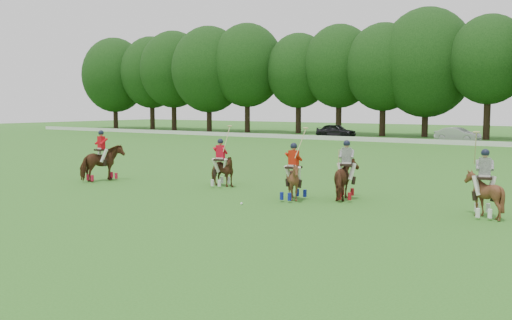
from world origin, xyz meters
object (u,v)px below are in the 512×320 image
Objects in this scene: car_mid at (458,135)px; polo_stripe_a at (346,178)px; polo_stripe_b at (484,193)px; polo_red_a at (102,163)px; polo_red_c at (294,180)px; polo_red_b at (221,170)px; car_left at (336,131)px; polo_ball at (242,204)px.

car_mid is 1.89× the size of polo_stripe_a.
polo_red_a is at bearing -176.58° from polo_stripe_b.
polo_red_c is 1.20× the size of polo_stripe_a.
car_mid is 37.27m from polo_red_b.
car_left is 39.63m from polo_red_a.
polo_red_b reaches higher than car_mid.
car_left is 1.03× the size of car_mid.
polo_red_c is (4.08, -38.66, 0.07)m from car_mid.
polo_stripe_b is (6.68, 0.65, 0.01)m from polo_red_c.
polo_stripe_a is at bearing 7.94° from polo_red_a.
polo_stripe_b is (16.95, 1.01, -0.11)m from polo_red_a.
polo_red_b reaches higher than polo_stripe_a.
polo_red_b reaches higher than car_left.
polo_stripe_a is at bearing 50.36° from polo_ball.
polo_stripe_b is at bearing -147.58° from car_left.
car_mid is at bearing 89.28° from polo_red_b.
polo_red_a is at bearing 170.59° from polo_ball.
polo_stripe_a is at bearing -0.98° from polo_red_b.
car_left is 1.83× the size of polo_red_a.
car_left is 43.65m from polo_ball.
polo_red_c reaches higher than polo_stripe_a.
polo_stripe_b is (11.23, -0.74, 0.04)m from polo_red_b.
polo_red_c reaches higher than polo_ball.
polo_ball is at bearing -43.29° from polo_red_b.
polo_stripe_a is (18.76, -37.37, 0.06)m from car_left.
polo_red_b is 4.76m from polo_red_c.
polo_red_c is at bearing 2.02° from polo_red_a.
polo_red_a is at bearing -172.06° from polo_stripe_a.
polo_red_b reaches higher than polo_red_a.
polo_red_a is 5.98m from polo_red_b.
polo_stripe_b reaches higher than polo_red_b.
car_left reaches higher than polo_ball.
polo_red_c is (17.20, -38.66, 0.02)m from car_left.
polo_stripe_a is (5.64, -37.37, 0.11)m from car_mid.
car_left is 41.82m from polo_stripe_a.
polo_red_b is at bearing 176.23° from polo_stripe_b.
polo_stripe_a is at bearing 39.47° from polo_red_c.
polo_red_a is 0.89× the size of polo_red_c.
polo_red_b is (5.72, 1.75, -0.15)m from polo_red_a.
polo_stripe_b reaches higher than polo_ball.
car_left is at bearing 99.04° from car_mid.
polo_red_b is at bearing 136.71° from polo_ball.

